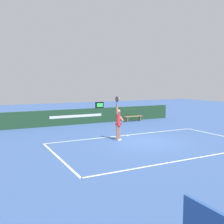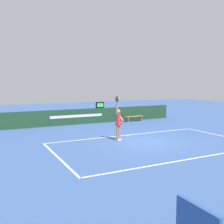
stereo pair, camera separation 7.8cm
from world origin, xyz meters
name	(u,v)px [view 2 (the right image)]	position (x,y,z in m)	size (l,w,h in m)	color
ground_plane	(145,142)	(0.00, 0.00, 0.00)	(60.00, 60.00, 0.00)	#37568F
court_lines	(153,145)	(0.00, -0.75, 0.00)	(10.28, 5.75, 0.00)	white
back_wall	(92,116)	(0.00, 7.54, 0.60)	(14.77, 0.20, 1.21)	#1D3F26
speed_display	(100,105)	(0.67, 7.54, 1.45)	(0.69, 0.16, 0.49)	black
tennis_player	(118,122)	(-1.13, 1.02, 1.04)	(0.53, 0.46, 2.52)	#9F6E59
tennis_ball	(119,99)	(-1.25, 0.72, 2.38)	(0.07, 0.07, 0.07)	#C7DD36
courtside_bench_near	(134,117)	(3.54, 6.93, 0.35)	(1.67, 0.38, 0.45)	olive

